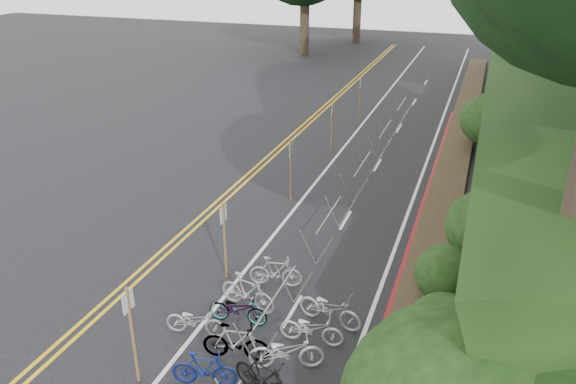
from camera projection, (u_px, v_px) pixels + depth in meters
name	position (u px, v px, depth m)	size (l,w,h in m)	color
ground	(112.00, 381.00, 13.19)	(120.00, 120.00, 0.00)	black
road_markings	(284.00, 209.00, 21.69)	(7.47, 80.00, 0.01)	gold
red_curb	(423.00, 207.00, 21.75)	(0.25, 28.00, 0.10)	maroon
bike_racks_rest	(362.00, 170.00, 23.11)	(1.14, 23.00, 1.17)	#9FA0A2
signpost_near	(132.00, 329.00, 12.61)	(0.08, 0.40, 2.58)	brown
signposts_rest	(314.00, 143.00, 24.48)	(0.08, 18.40, 2.50)	brown
bike_front	(195.00, 320.00, 14.60)	(1.63, 0.57, 0.86)	#9E9EA3
bike_valet	(244.00, 369.00, 12.84)	(3.29, 9.86, 1.10)	slate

